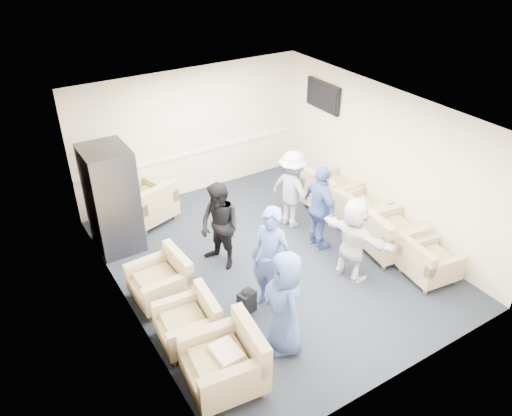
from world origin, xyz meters
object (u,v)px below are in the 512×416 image
person_front_left (285,303)px  person_mid_right (320,208)px  armchair_left_near (228,363)px  person_mid_left (271,260)px  armchair_right_midnear (388,236)px  person_front_right (353,239)px  armchair_right_near (428,263)px  vending_machine (112,199)px  armchair_corner (149,205)px  armchair_left_mid (191,323)px  armchair_left_far (163,281)px  person_back_right (293,190)px  person_back_left (220,227)px  armchair_right_midfar (359,213)px  armchair_right_far (329,194)px

person_front_left → person_mid_right: person_mid_right is taller
armchair_left_near → person_mid_left: (1.28, 0.98, 0.50)m
armchair_right_midnear → person_front_right: bearing=106.2°
armchair_right_near → armchair_right_midnear: 0.88m
armchair_right_near → vending_machine: 5.50m
armchair_corner → person_mid_right: (2.30, -2.43, 0.44)m
armchair_right_midnear → armchair_right_near: bearing=-168.6°
armchair_left_mid → vending_machine: bearing=-172.8°
armchair_left_near → person_mid_right: (2.90, 1.84, 0.44)m
armchair_left_far → armchair_right_near: size_ratio=1.00×
armchair_corner → armchair_right_midnear: bearing=117.2°
armchair_left_near → armchair_corner: (0.60, 4.27, -0.01)m
armchair_left_mid → person_front_left: size_ratio=0.53×
armchair_corner → vending_machine: vending_machine is taller
armchair_left_far → vending_machine: vending_machine is taller
armchair_right_midnear → person_mid_left: 2.56m
armchair_corner → person_back_right: 2.83m
armchair_left_mid → armchair_right_near: armchair_left_mid is taller
person_back_left → person_front_right: 2.21m
person_front_left → person_mid_right: (1.91, 1.68, 0.01)m
armchair_corner → person_mid_right: bearing=116.0°
armchair_right_midfar → armchair_corner: bearing=46.8°
armchair_left_far → armchair_corner: bearing=161.4°
armchair_right_near → armchair_right_midfar: armchair_right_midfar is taller
armchair_left_near → armchair_corner: size_ratio=0.90×
armchair_corner → person_front_right: person_front_right is taller
armchair_right_far → person_mid_left: 3.18m
armchair_right_far → person_back_right: bearing=90.3°
armchair_left_mid → armchair_right_near: size_ratio=0.99×
person_back_left → armchair_right_midnear: bearing=48.3°
armchair_right_midfar → person_mid_left: size_ratio=0.56×
person_mid_left → armchair_left_mid: bearing=-114.2°
armchair_left_near → person_back_right: 3.98m
armchair_left_near → person_mid_right: person_mid_right is taller
armchair_right_midfar → armchair_right_near: bearing=170.6°
person_front_right → armchair_right_midnear: bearing=-94.5°
armchair_left_far → person_mid_right: (2.95, -0.16, 0.48)m
vending_machine → person_mid_right: (3.08, -1.97, -0.16)m
armchair_left_mid → armchair_right_far: armchair_right_far is taller
armchair_left_mid → armchair_right_midnear: size_ratio=0.82×
armchair_right_near → person_back_right: bearing=27.7°
armchair_right_near → person_mid_right: (-0.96, 1.69, 0.50)m
armchair_right_midnear → person_back_left: (-2.67, 1.27, 0.42)m
armchair_left_near → person_mid_left: size_ratio=0.59×
armchair_right_far → person_front_left: 3.91m
armchair_right_far → person_mid_right: 1.41m
armchair_left_mid → person_back_left: size_ratio=0.54×
armchair_right_midfar → person_back_right: 1.35m
armchair_right_far → person_back_right: 1.05m
armchair_left_far → person_back_right: (2.96, 0.69, 0.45)m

